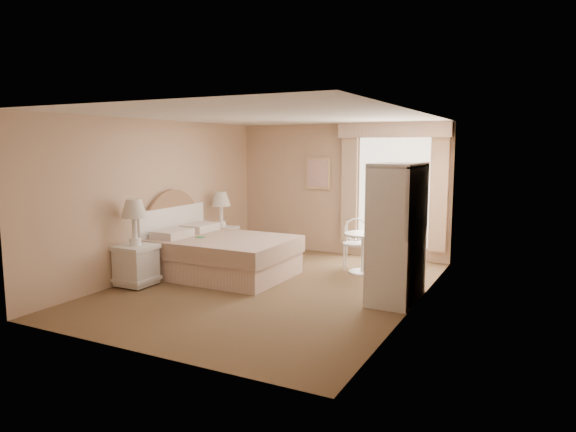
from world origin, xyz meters
The scene contains 9 objects.
room centered at (0.00, 0.00, 1.25)m, with size 4.21×5.51×2.51m.
window centered at (1.05, 2.65, 1.34)m, with size 2.05×0.22×2.51m.
framed_art centered at (-0.45, 2.71, 1.55)m, with size 0.52×0.04×0.62m.
bed centered at (-1.12, 0.27, 0.35)m, with size 2.12×1.64×1.45m.
nightstand_near centered at (-1.84, -0.85, 0.49)m, with size 0.53×0.53×1.29m.
nightstand_far centered at (-1.84, 1.40, 0.46)m, with size 0.50×0.50×1.21m.
round_table centered at (0.92, 1.45, 0.44)m, with size 0.63×0.63×0.66m.
cafe_chair centered at (0.70, 1.69, 0.50)m, with size 0.49×0.49×0.86m.
armoire centered at (1.81, 0.23, 0.77)m, with size 0.56×1.12×1.86m.
Camera 1 is at (3.58, -6.49, 2.07)m, focal length 32.00 mm.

